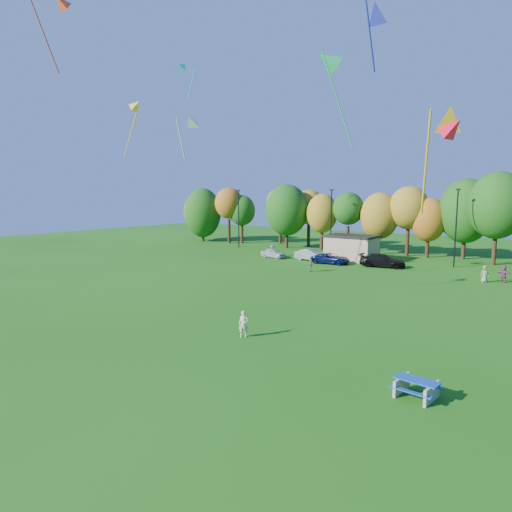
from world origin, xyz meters
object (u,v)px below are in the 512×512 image
Objects in this scene: picnic_table at (416,387)px; car_b at (311,255)px; car_a at (273,253)px; kite_flyer at (244,324)px; car_d at (382,261)px; car_c at (331,259)px.

car_b reaches higher than picnic_table.
kite_flyer is at bearing -139.82° from car_a.
car_b is 9.23m from car_d.
car_a reaches higher than picnic_table.
kite_flyer is 33.89m from car_a.
car_a is (-17.41, 29.08, -0.18)m from kite_flyer.
car_c is at bearing -81.55° from car_a.
picnic_table is 0.44× the size of car_b.
car_a is at bearing 84.38° from car_d.
picnic_table is at bearing -167.08° from car_d.
car_d reaches higher than car_c.
car_c is at bearing 128.50° from picnic_table.
picnic_table is at bearing -42.36° from kite_flyer.
car_a is 0.83× the size of car_b.
car_c reaches higher than picnic_table.
car_b is at bearing 82.25° from car_d.
car_d is (14.58, 1.14, 0.14)m from car_a.
kite_flyer is at bearing 175.00° from picnic_table.
picnic_table is 0.43× the size of car_c.
car_a is 0.80× the size of car_c.
picnic_table is 1.22× the size of kite_flyer.
kite_flyer is 30.28m from car_c.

